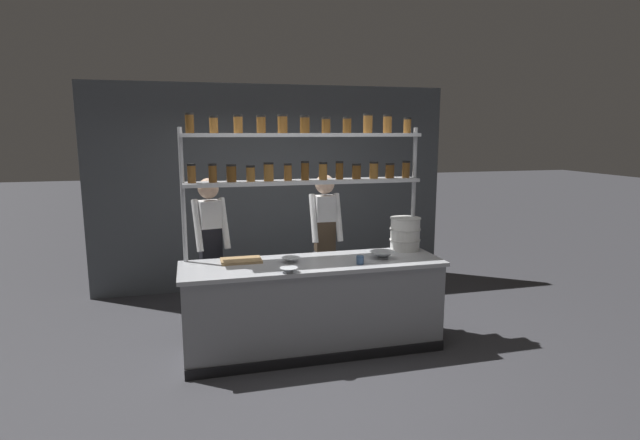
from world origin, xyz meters
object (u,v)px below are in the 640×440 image
chef_center (325,237)px  container_stack (405,234)px  chef_left (211,245)px  spice_shelf_unit (305,163)px  cutting_board (241,260)px  prep_bowl_center_front (291,260)px  prep_bowl_center_back (289,270)px  serving_cup_front (360,260)px  prep_bowl_near_left (383,255)px

chef_center → container_stack: (0.77, -0.51, 0.10)m
container_stack → chef_left: bearing=168.2°
spice_shelf_unit → chef_left: size_ratio=1.45×
cutting_board → prep_bowl_center_front: prep_bowl_center_front is taller
spice_shelf_unit → prep_bowl_center_back: spice_shelf_unit is taller
chef_left → container_stack: size_ratio=4.81×
chef_left → prep_bowl_center_front: chef_left is taller
chef_center → serving_cup_front: chef_center is taller
prep_bowl_near_left → prep_bowl_center_back: 1.06m
chef_center → container_stack: chef_center is taller
cutting_board → prep_bowl_center_back: size_ratio=2.38×
cutting_board → prep_bowl_center_back: (0.39, -0.50, 0.01)m
chef_left → cutting_board: size_ratio=4.29×
chef_left → serving_cup_front: chef_left is taller
chef_left → chef_center: 1.30m
chef_center → cutting_board: bearing=-149.5°
prep_bowl_center_front → prep_bowl_near_left: bearing=-4.9°
spice_shelf_unit → serving_cup_front: 1.15m
prep_bowl_center_front → serving_cup_front: serving_cup_front is taller
spice_shelf_unit → serving_cup_front: bearing=-51.6°
prep_bowl_center_front → prep_bowl_center_back: (-0.09, -0.35, -0.00)m
chef_center → prep_bowl_center_front: (-0.55, -0.73, -0.05)m
chef_left → prep_bowl_center_back: size_ratio=10.21×
spice_shelf_unit → prep_bowl_near_left: 1.24m
chef_left → prep_bowl_center_front: (0.75, -0.65, -0.05)m
prep_bowl_near_left → cutting_board: bearing=170.7°
spice_shelf_unit → prep_bowl_near_left: size_ratio=9.70×
cutting_board → prep_bowl_near_left: (1.42, -0.23, 0.02)m
prep_bowl_center_back → chef_center: bearing=59.4°
container_stack → prep_bowl_center_back: container_stack is taller
spice_shelf_unit → cutting_board: size_ratio=6.23×
chef_left → spice_shelf_unit: bearing=-32.1°
spice_shelf_unit → prep_bowl_center_front: 1.01m
prep_bowl_center_back → container_stack: bearing=21.8°
spice_shelf_unit → chef_left: spice_shelf_unit is taller
prep_bowl_center_back → serving_cup_front: bearing=8.5°
container_stack → prep_bowl_near_left: container_stack is taller
chef_left → serving_cup_front: size_ratio=20.73×
serving_cup_front → cutting_board: bearing=160.6°
chef_left → chef_center: bearing=-8.5°
chef_left → cutting_board: chef_left is taller
spice_shelf_unit → chef_left: (-0.97, 0.35, -0.89)m
chef_center → serving_cup_front: size_ratio=20.76×
prep_bowl_center_front → prep_bowl_center_back: prep_bowl_center_front is taller
serving_cup_front → prep_bowl_near_left: bearing=28.1°
prep_bowl_center_front → serving_cup_front: (0.64, -0.24, 0.02)m
spice_shelf_unit → chef_center: bearing=53.0°
chef_center → prep_bowl_center_back: bearing=-119.4°
prep_bowl_center_back → cutting_board: bearing=127.6°
prep_bowl_center_front → chef_left: bearing=139.3°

